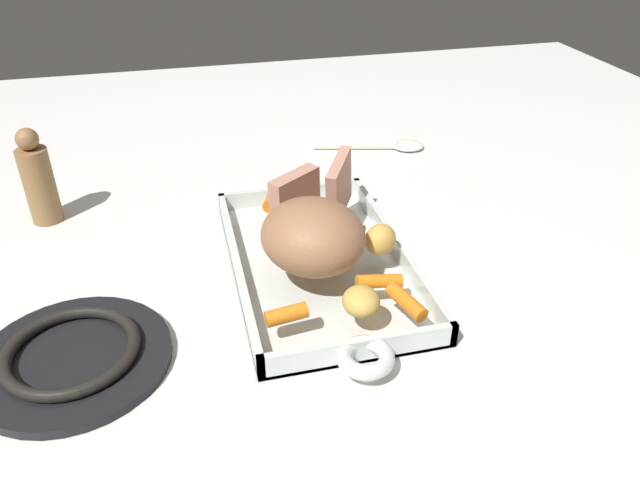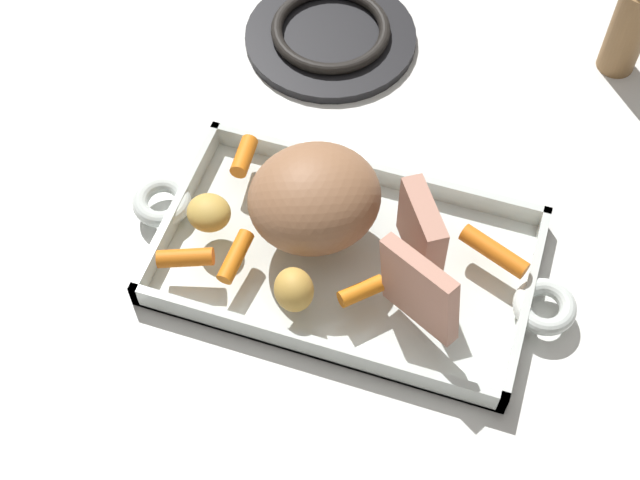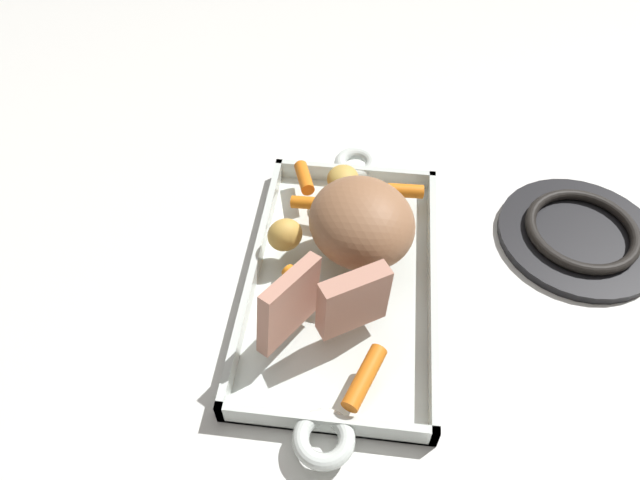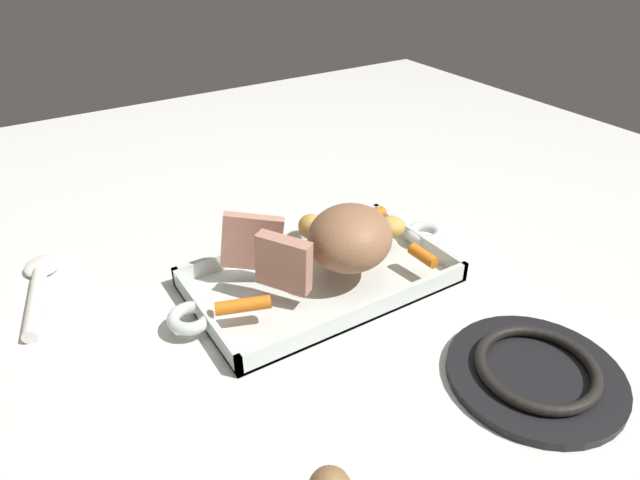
{
  "view_description": "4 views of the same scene",
  "coord_description": "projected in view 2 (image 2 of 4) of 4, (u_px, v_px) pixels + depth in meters",
  "views": [
    {
      "loc": [
        0.64,
        -0.16,
        0.45
      ],
      "look_at": [
        0.01,
        -0.0,
        0.05
      ],
      "focal_mm": 34.11,
      "sensor_mm": 36.0,
      "label": 1
    },
    {
      "loc": [
        -0.12,
        0.46,
        0.77
      ],
      "look_at": [
        0.02,
        0.01,
        0.04
      ],
      "focal_mm": 50.26,
      "sensor_mm": 36.0,
      "label": 2
    },
    {
      "loc": [
        -0.41,
        -0.02,
        0.56
      ],
      "look_at": [
        0.02,
        0.03,
        0.06
      ],
      "focal_mm": 32.18,
      "sensor_mm": 36.0,
      "label": 3
    },
    {
      "loc": [
        -0.35,
        -0.56,
        0.48
      ],
      "look_at": [
        0.02,
        0.03,
        0.05
      ],
      "focal_mm": 31.25,
      "sensor_mm": 36.0,
      "label": 4
    }
  ],
  "objects": [
    {
      "name": "baby_carrot_center_right",
      "position": [
        244.0,
        156.0,
        0.93
      ],
      "size": [
        0.02,
        0.05,
        0.02
      ],
      "primitive_type": "cylinder",
      "rotation": [
        1.52,
        0.0,
        3.23
      ],
      "color": "orange",
      "rests_on": "roasting_dish"
    },
    {
      "name": "pork_roast",
      "position": [
        314.0,
        198.0,
        0.85
      ],
      "size": [
        0.18,
        0.17,
        0.09
      ],
      "primitive_type": "ellipsoid",
      "rotation": [
        0.0,
        0.0,
        3.81
      ],
      "color": "#966746",
      "rests_on": "roasting_dish"
    },
    {
      "name": "baby_carrot_northwest",
      "position": [
        494.0,
        251.0,
        0.86
      ],
      "size": [
        0.07,
        0.04,
        0.02
      ],
      "primitive_type": "cylinder",
      "rotation": [
        1.54,
        0.0,
        1.2
      ],
      "color": "orange",
      "rests_on": "roasting_dish"
    },
    {
      "name": "ground_plane",
      "position": [
        345.0,
        263.0,
        0.9
      ],
      "size": [
        1.94,
        1.94,
        0.0
      ],
      "primitive_type": "plane",
      "color": "silver"
    },
    {
      "name": "roast_slice_outer",
      "position": [
        421.0,
        231.0,
        0.84
      ],
      "size": [
        0.06,
        0.08,
        0.08
      ],
      "primitive_type": "cube",
      "rotation": [
        0.04,
        0.0,
        0.58
      ],
      "color": "tan",
      "rests_on": "roasting_dish"
    },
    {
      "name": "baby_carrot_southwest",
      "position": [
        235.0,
        257.0,
        0.86
      ],
      "size": [
        0.02,
        0.06,
        0.02
      ],
      "primitive_type": "cylinder",
      "rotation": [
        1.48,
        0.0,
        6.22
      ],
      "color": "orange",
      "rests_on": "roasting_dish"
    },
    {
      "name": "potato_corner",
      "position": [
        209.0,
        213.0,
        0.88
      ],
      "size": [
        0.05,
        0.05,
        0.03
      ],
      "primitive_type": "ellipsoid",
      "rotation": [
        0.0,
        0.0,
        1.43
      ],
      "color": "gold",
      "rests_on": "roasting_dish"
    },
    {
      "name": "stove_burner_rear",
      "position": [
        331.0,
        34.0,
        1.06
      ],
      "size": [
        0.2,
        0.2,
        0.02
      ],
      "color": "black",
      "rests_on": "ground_plane"
    },
    {
      "name": "roast_slice_thin",
      "position": [
        419.0,
        290.0,
        0.8
      ],
      "size": [
        0.09,
        0.06,
        0.09
      ],
      "primitive_type": "cube",
      "rotation": [
        -0.14,
        0.0,
        4.19
      ],
      "color": "tan",
      "rests_on": "roasting_dish"
    },
    {
      "name": "potato_whole",
      "position": [
        294.0,
        290.0,
        0.83
      ],
      "size": [
        0.05,
        0.06,
        0.04
      ],
      "primitive_type": "ellipsoid",
      "rotation": [
        0.0,
        0.0,
        2.13
      ],
      "color": "gold",
      "rests_on": "roasting_dish"
    },
    {
      "name": "baby_carrot_center_left",
      "position": [
        185.0,
        258.0,
        0.86
      ],
      "size": [
        0.06,
        0.03,
        0.02
      ],
      "primitive_type": "cylinder",
      "rotation": [
        1.65,
        0.0,
        1.9
      ],
      "color": "orange",
      "rests_on": "roasting_dish"
    },
    {
      "name": "pepper_mill",
      "position": [
        631.0,
        24.0,
        1.0
      ],
      "size": [
        0.04,
        0.04,
        0.14
      ],
      "color": "olive",
      "rests_on": "ground_plane"
    },
    {
      "name": "roasting_dish",
      "position": [
        346.0,
        259.0,
        0.89
      ],
      "size": [
        0.46,
        0.22,
        0.03
      ],
      "color": "silver",
      "rests_on": "ground_plane"
    },
    {
      "name": "baby_carrot_northeast",
      "position": [
        361.0,
        291.0,
        0.84
      ],
      "size": [
        0.04,
        0.04,
        0.02
      ],
      "primitive_type": "cylinder",
      "rotation": [
        1.61,
        0.0,
        5.5
      ],
      "color": "orange",
      "rests_on": "roasting_dish"
    }
  ]
}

